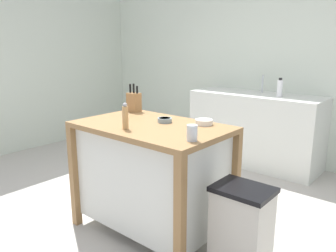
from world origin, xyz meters
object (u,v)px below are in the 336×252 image
at_px(knife_block, 134,102).
at_px(pepper_grinder, 125,117).
at_px(bowl_ceramic_wide, 165,120).
at_px(drinking_cup, 192,133).
at_px(bowl_ceramic_small, 204,122).
at_px(sink_faucet, 263,84).
at_px(bottle_spray_cleaner, 280,88).
at_px(trash_bin, 241,233).
at_px(kitchen_island, 152,173).

relative_size(knife_block, pepper_grinder, 1.31).
xyz_separation_m(bowl_ceramic_wide, drinking_cup, (0.47, -0.28, 0.03)).
distance_m(knife_block, bowl_ceramic_small, 0.78).
bearing_deg(drinking_cup, bowl_ceramic_wide, 149.23).
height_order(pepper_grinder, sink_faucet, sink_faucet).
bearing_deg(drinking_cup, bowl_ceramic_small, 114.90).
bearing_deg(pepper_grinder, bowl_ceramic_small, 53.48).
xyz_separation_m(sink_faucet, bottle_spray_cleaner, (0.30, -0.19, -0.01)).
bearing_deg(bottle_spray_cleaner, pepper_grinder, -96.16).
xyz_separation_m(bowl_ceramic_small, sink_faucet, (-0.42, 1.91, 0.09)).
bearing_deg(bottle_spray_cleaner, trash_bin, -72.67).
bearing_deg(trash_bin, pepper_grinder, -168.69).
distance_m(kitchen_island, sink_faucet, 2.22).
height_order(drinking_cup, trash_bin, drinking_cup).
height_order(bowl_ceramic_wide, drinking_cup, drinking_cup).
xyz_separation_m(kitchen_island, bowl_ceramic_wide, (0.03, 0.12, 0.41)).
distance_m(pepper_grinder, sink_faucet, 2.39).
height_order(kitchen_island, knife_block, knife_block).
relative_size(kitchen_island, bottle_spray_cleaner, 5.40).
relative_size(drinking_cup, pepper_grinder, 0.53).
bearing_deg(knife_block, drinking_cup, -24.05).
xyz_separation_m(knife_block, bowl_ceramic_wide, (0.50, -0.15, -0.07)).
bearing_deg(bowl_ceramic_small, sink_faucet, 102.40).
bearing_deg(bowl_ceramic_wide, sink_faucet, 93.97).
distance_m(pepper_grinder, bottle_spray_cleaner, 2.21).
bearing_deg(knife_block, pepper_grinder, -49.58).
relative_size(knife_block, trash_bin, 0.40).
distance_m(trash_bin, bottle_spray_cleaner, 2.23).
distance_m(kitchen_island, pepper_grinder, 0.54).
relative_size(pepper_grinder, trash_bin, 0.31).
xyz_separation_m(kitchen_island, knife_block, (-0.47, 0.27, 0.48)).
distance_m(bowl_ceramic_wide, drinking_cup, 0.55).
relative_size(bowl_ceramic_wide, drinking_cup, 1.08).
bearing_deg(sink_faucet, pepper_grinder, -88.44).
relative_size(trash_bin, bottle_spray_cleaner, 2.90).
relative_size(knife_block, sink_faucet, 1.15).
relative_size(drinking_cup, trash_bin, 0.16).
relative_size(knife_block, bowl_ceramic_wide, 2.27).
bearing_deg(bowl_ceramic_wide, drinking_cup, -30.77).
bearing_deg(kitchen_island, bowl_ceramic_small, 39.09).
xyz_separation_m(bowl_ceramic_wide, sink_faucet, (-0.14, 2.04, 0.09)).
bearing_deg(trash_bin, bowl_ceramic_wide, 167.82).
relative_size(drinking_cup, bottle_spray_cleaner, 0.48).
bearing_deg(pepper_grinder, bowl_ceramic_wide, 77.43).
height_order(bowl_ceramic_wide, bottle_spray_cleaner, bottle_spray_cleaner).
height_order(kitchen_island, trash_bin, kitchen_island).
bearing_deg(bowl_ceramic_small, knife_block, 178.62).
bearing_deg(bottle_spray_cleaner, bowl_ceramic_wide, -94.94).
bearing_deg(kitchen_island, pepper_grinder, -100.65).
bearing_deg(pepper_grinder, knife_block, 130.42).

